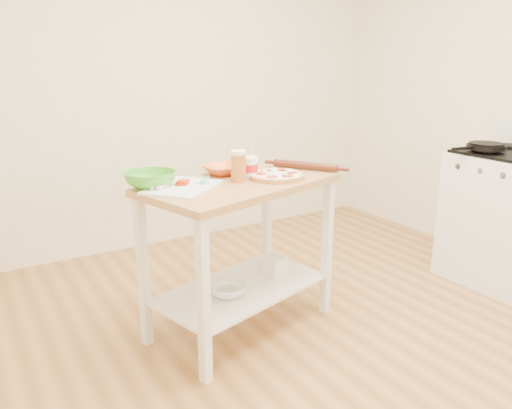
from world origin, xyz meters
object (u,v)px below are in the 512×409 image
Objects in this scene: shelf_bin at (275,266)px; orange_bowl at (223,170)px; yogurt_tub at (249,167)px; rolling_pin at (306,166)px; shelf_glass_bowl at (227,290)px; knife at (150,183)px; pizza at (276,175)px; prep_island at (240,225)px; green_bowl at (150,180)px; skillet at (485,147)px; spatula at (204,181)px; beer_pint at (238,166)px; cutting_board at (182,187)px.

orange_bowl is at bearing 148.43° from shelf_bin.
yogurt_tub reaches higher than rolling_pin.
yogurt_tub is 1.03× the size of shelf_glass_bowl.
pizza is at bearing -40.06° from knife.
prep_island is 0.57m from green_bowl.
prep_island reaches higher than shelf_bin.
pizza is 0.16m from yogurt_tub.
skillet is at bearing -6.32° from shelf_glass_bowl.
shelf_bin is at bearing -32.72° from knife.
knife reaches higher than prep_island.
beer_pint is (0.18, -0.05, 0.07)m from spatula.
spatula is 0.49× the size of green_bowl.
rolling_pin is (0.50, 0.05, -0.06)m from beer_pint.
spatula is 0.64m from shelf_glass_bowl.
pizza is 1.86× the size of beer_pint.
prep_island is 0.42m from shelf_bin.
shelf_glass_bowl is at bearing -153.00° from beer_pint.
orange_bowl is (0.34, 0.18, 0.02)m from cutting_board.
skillet is at bearing -10.47° from yogurt_tub.
skillet is 0.81× the size of cutting_board.
orange_bowl is at bearing -10.83° from cutting_board.
green_bowl reaches higher than shelf_bin.
spatula is 0.76× the size of beer_pint.
prep_island is at bearing -53.21° from spatula.
shelf_bin is (0.28, 0.04, -0.67)m from beer_pint.
rolling_pin is 1.95× the size of shelf_glass_bowl.
knife is 1.19× the size of shelf_glass_bowl.
shelf_glass_bowl is (-0.21, -0.10, -0.67)m from yogurt_tub.
green_bowl reaches higher than prep_island.
green_bowl is (-0.13, 0.10, 0.03)m from cutting_board.
cutting_board reaches higher than prep_island.
orange_bowl is at bearing -0.17° from spatula.
rolling_pin is at bearing 6.07° from beer_pint.
skillet is 2.29m from knife.
beer_pint is at bearing -175.70° from skillet.
skillet reaches higher than orange_bowl.
spatula is at bearing -176.39° from skillet.
spatula is at bearing 167.52° from pizza.
rolling_pin is at bearing 178.85° from skillet.
rolling_pin is 0.65m from shelf_bin.
orange_bowl is 0.68m from shelf_bin.
orange_bowl is 0.22m from beer_pint.
green_bowl reaches higher than pizza.
green_bowl is at bearing 102.63° from cutting_board.
skillet is (1.78, -0.27, 0.33)m from prep_island.
pizza reaches higher than shelf_glass_bowl.
rolling_pin is 3.48× the size of shelf_bin.
beer_pint is at bearing -173.93° from rolling_pin.
knife is (-0.46, 0.15, 0.27)m from prep_island.
spatula is 0.28m from yogurt_tub.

